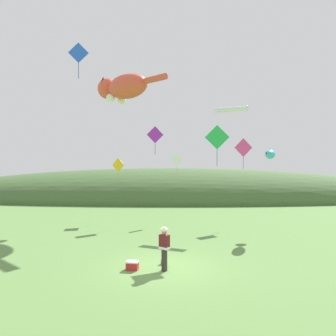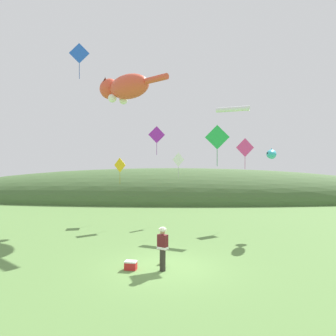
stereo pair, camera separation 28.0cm
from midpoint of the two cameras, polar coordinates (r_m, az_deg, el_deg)
The scene contains 14 objects.
ground_plane at distance 14.33m, azimuth 0.14°, elevation -16.98°, with size 120.00×120.00×0.00m, color #5B8442.
distant_hill_ridge at distance 40.34m, azimuth 1.06°, elevation -5.29°, with size 60.62×15.78×7.41m.
festival_attendant at distance 13.69m, azimuth -0.34°, elevation -13.67°, with size 0.49×0.45×1.77m.
kite_spool at distance 14.72m, azimuth -0.59°, elevation -16.04°, with size 0.15×0.22×0.22m.
picnic_cooler at distance 14.12m, azimuth -5.91°, elevation -16.49°, with size 0.53×0.40×0.36m.
kite_giant_cat at distance 26.59m, azimuth -7.24°, elevation 13.69°, with size 5.81×5.24×2.20m.
kite_fish_windsock at distance 21.81m, azimuth 17.93°, elevation 2.31°, with size 1.19×2.24×0.66m.
kite_tube_streamer at distance 24.97m, azimuth 11.58°, elevation 10.01°, with size 2.43×1.29×0.44m.
kite_diamond_gold at distance 25.49m, azimuth -8.07°, elevation 0.47°, with size 0.99×0.60×2.05m.
kite_diamond_green at distance 17.94m, azimuth 9.01°, elevation 5.28°, with size 1.31×0.19×2.22m.
kite_diamond_blue at distance 20.83m, azimuth -14.81°, elevation 18.71°, with size 1.18×0.14×2.09m.
kite_diamond_pink at distance 24.74m, azimuth 13.59°, elevation 3.45°, with size 1.37×0.27×2.29m.
kite_diamond_violet at distance 25.54m, azimuth -1.67°, elevation 5.78°, with size 1.28×0.37×2.23m.
kite_diamond_white at distance 25.04m, azimuth 2.14°, elevation 1.41°, with size 0.90×0.61×1.98m.
Camera 2 is at (0.47, -13.62, 4.42)m, focal length 35.00 mm.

